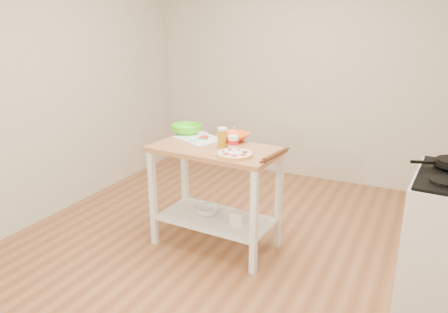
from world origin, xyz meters
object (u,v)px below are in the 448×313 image
prep_island (215,176)px  shelf_bin (238,218)px  beer_pint (222,137)px  green_bowl (187,129)px  orange_bowl (234,137)px  pizza (235,154)px  knife (195,133)px  spatula (197,140)px  yogurt_tub (233,142)px  rolling_pin (275,155)px  shelf_glass_bowl (207,210)px  cutting_board (200,138)px

prep_island → shelf_bin: prep_island is taller
beer_pint → green_bowl: bearing=153.9°
orange_bowl → green_bowl: (-0.48, 0.01, 0.01)m
pizza → knife: size_ratio=1.05×
spatula → green_bowl: bearing=102.3°
yogurt_tub → prep_island: bearing=-160.8°
rolling_pin → green_bowl: bearing=161.7°
prep_island → beer_pint: 0.35m
prep_island → green_bowl: size_ratio=3.92×
prep_island → knife: (-0.35, 0.27, 0.27)m
pizza → spatula: pizza is taller
orange_bowl → green_bowl: bearing=178.2°
yogurt_tub → pizza: bearing=-62.0°
prep_island → shelf_glass_bowl: (-0.10, 0.03, -0.35)m
orange_bowl → shelf_bin: size_ratio=2.49×
knife → rolling_pin: bearing=-7.0°
knife → shelf_glass_bowl: (0.25, -0.23, -0.62)m
pizza → green_bowl: green_bowl is taller
green_bowl → shelf_bin: bearing=-24.0°
shelf_glass_bowl → knife: bearing=136.6°
spatula → shelf_bin: bearing=-48.5°
spatula → yogurt_tub: 0.37m
knife → shelf_glass_bowl: bearing=-31.0°
beer_pint → shelf_bin: (0.18, -0.06, -0.67)m
prep_island → spatula: size_ratio=8.62×
cutting_board → green_bowl: (-0.20, 0.11, 0.04)m
orange_bowl → beer_pint: size_ratio=1.64×
pizza → cutting_board: pizza is taller
green_bowl → yogurt_tub: size_ratio=1.50×
shelf_glass_bowl → shelf_bin: (0.32, -0.05, 0.02)m
spatula → pizza: bearing=-61.8°
knife → orange_bowl: bearing=11.7°
knife → pizza: bearing=-22.3°
orange_bowl → rolling_pin: orange_bowl is taller
beer_pint → shelf_bin: beer_pint is taller
cutting_board → knife: cutting_board is taller
prep_island → shelf_bin: bearing=-4.3°
pizza → shelf_bin: pizza is taller
knife → shelf_bin: size_ratio=2.53×
green_bowl → shelf_glass_bowl: green_bowl is taller
cutting_board → yogurt_tub: yogurt_tub is taller
pizza → spatula: bearing=153.9°
knife → beer_pint: 0.46m
cutting_board → rolling_pin: 0.81m
orange_bowl → cutting_board: bearing=-161.8°
shelf_bin → prep_island: bearing=175.7°
shelf_bin → shelf_glass_bowl: bearing=171.3°
knife → green_bowl: bearing=-173.8°
yogurt_tub → beer_pint: bearing=-174.0°
green_bowl → spatula: bearing=-42.0°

